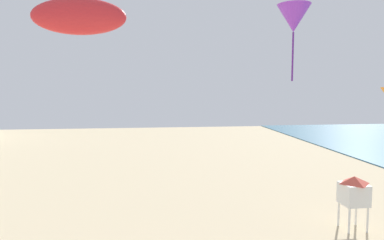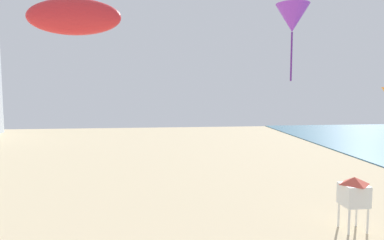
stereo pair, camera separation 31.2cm
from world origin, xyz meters
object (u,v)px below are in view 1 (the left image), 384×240
Objects in this scene: lifeguard_stand at (354,191)px; kite_yellow_parafoil at (46,11)px; kite_red_parafoil at (79,17)px; kite_purple_delta_2 at (294,19)px.

lifeguard_stand is 23.15m from kite_yellow_parafoil.
kite_purple_delta_2 is at bearing 27.91° from kite_red_parafoil.
lifeguard_stand is 0.81× the size of kite_purple_delta_2.
kite_yellow_parafoil is at bearing 165.89° from lifeguard_stand.
lifeguard_stand is 1.01× the size of kite_red_parafoil.
kite_yellow_parafoil is (-13.31, 12.91, 2.66)m from kite_purple_delta_2.
kite_purple_delta_2 is 8.89m from kite_red_parafoil.
kite_yellow_parafoil is 18.26m from kite_red_parafoil.
kite_red_parafoil is (5.50, -17.04, -3.58)m from kite_yellow_parafoil.
kite_red_parafoil is at bearing -72.11° from kite_yellow_parafoil.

